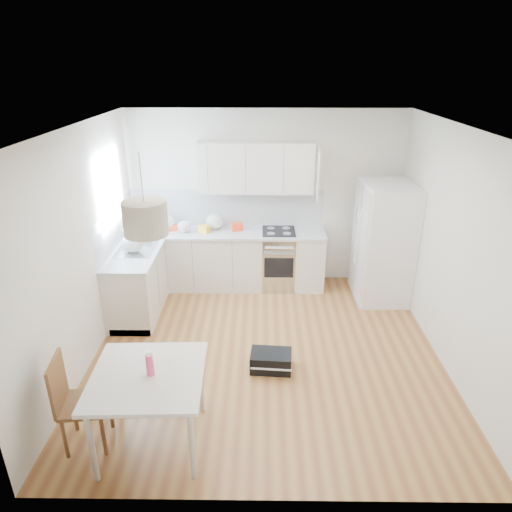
{
  "coord_description": "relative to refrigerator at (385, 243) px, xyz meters",
  "views": [
    {
      "loc": [
        -0.07,
        -4.75,
        3.34
      ],
      "look_at": [
        -0.13,
        0.4,
        1.12
      ],
      "focal_mm": 32.0,
      "sensor_mm": 36.0,
      "label": 1
    }
  ],
  "objects": [
    {
      "name": "backsplash_back",
      "position": [
        -2.34,
        0.63,
        0.33
      ],
      "size": [
        3.0,
        0.01,
        0.58
      ],
      "primitive_type": "cube",
      "color": "silver",
      "rests_on": "wall_back"
    },
    {
      "name": "wall_left",
      "position": [
        -3.84,
        -1.46,
        0.47
      ],
      "size": [
        0.0,
        4.2,
        4.2
      ],
      "primitive_type": "plane",
      "rotation": [
        1.57,
        0.0,
        1.57
      ],
      "color": "beige",
      "rests_on": "floor"
    },
    {
      "name": "pendant_lamp",
      "position": [
        -2.73,
        -2.78,
        1.3
      ],
      "size": [
        0.39,
        0.39,
        0.28
      ],
      "primitive_type": "cylinder",
      "rotation": [
        0.0,
        0.0,
        -0.1
      ],
      "color": "#C0AD94",
      "rests_on": "ceiling"
    },
    {
      "name": "cabinets_left",
      "position": [
        -3.54,
        -0.26,
        -0.44
      ],
      "size": [
        0.6,
        1.8,
        0.88
      ],
      "primitive_type": "cube",
      "color": "beige",
      "rests_on": "floor"
    },
    {
      "name": "grocery_bag_d",
      "position": [
        -3.51,
        -0.02,
        0.13
      ],
      "size": [
        0.19,
        0.16,
        0.17
      ],
      "primitive_type": "ellipsoid",
      "color": "silver",
      "rests_on": "counter_back"
    },
    {
      "name": "range_oven",
      "position": [
        -1.54,
        0.34,
        -0.44
      ],
      "size": [
        0.5,
        0.61,
        0.88
      ],
      "primitive_type": null,
      "color": "#BABDBF",
      "rests_on": "floor"
    },
    {
      "name": "grocery_bag_a",
      "position": [
        -3.27,
        0.39,
        0.16
      ],
      "size": [
        0.27,
        0.23,
        0.24
      ],
      "primitive_type": "ellipsoid",
      "color": "silver",
      "rests_on": "counter_back"
    },
    {
      "name": "wall_right",
      "position": [
        0.36,
        -1.46,
        0.47
      ],
      "size": [
        0.0,
        4.2,
        4.2
      ],
      "primitive_type": "plane",
      "rotation": [
        1.57,
        0.0,
        -1.57
      ],
      "color": "beige",
      "rests_on": "floor"
    },
    {
      "name": "grocery_bag_b",
      "position": [
        -2.97,
        0.28,
        0.14
      ],
      "size": [
        0.21,
        0.18,
        0.19
      ],
      "primitive_type": "ellipsoid",
      "color": "silver",
      "rests_on": "counter_back"
    },
    {
      "name": "dining_table",
      "position": [
        -2.81,
        -2.95,
        -0.18
      ],
      "size": [
        1.02,
        1.02,
        0.78
      ],
      "rotation": [
        0.0,
        0.0,
        0.03
      ],
      "color": "beige",
      "rests_on": "floor"
    },
    {
      "name": "backsplash_left",
      "position": [
        -3.83,
        -0.26,
        0.33
      ],
      "size": [
        0.01,
        1.8,
        0.58
      ],
      "primitive_type": "cube",
      "color": "silver",
      "rests_on": "wall_left"
    },
    {
      "name": "grocery_bag_c",
      "position": [
        -2.53,
        0.44,
        0.17
      ],
      "size": [
        0.27,
        0.23,
        0.24
      ],
      "primitive_type": "ellipsoid",
      "color": "silver",
      "rests_on": "counter_back"
    },
    {
      "name": "gym_bag",
      "position": [
        -1.69,
        -1.82,
        -0.77
      ],
      "size": [
        0.49,
        0.34,
        0.22
      ],
      "primitive_type": "cube",
      "rotation": [
        0.0,
        0.0,
        -0.08
      ],
      "color": "black",
      "rests_on": "floor"
    },
    {
      "name": "counter_left",
      "position": [
        -3.54,
        -0.26,
        0.02
      ],
      "size": [
        0.64,
        1.82,
        0.04
      ],
      "primitive_type": "cube",
      "color": "#BABDBF",
      "rests_on": "cabinets_left"
    },
    {
      "name": "refrigerator",
      "position": [
        0.0,
        0.0,
        0.0
      ],
      "size": [
        0.85,
        0.89,
        1.75
      ],
      "primitive_type": null,
      "rotation": [
        0.0,
        0.0,
        0.02
      ],
      "color": "white",
      "rests_on": "floor"
    },
    {
      "name": "floor",
      "position": [
        -1.74,
        -1.46,
        -0.88
      ],
      "size": [
        4.2,
        4.2,
        0.0
      ],
      "primitive_type": "plane",
      "color": "brown",
      "rests_on": "ground"
    },
    {
      "name": "dining_chair",
      "position": [
        -3.41,
        -2.95,
        -0.4
      ],
      "size": [
        0.44,
        0.44,
        0.94
      ],
      "primitive_type": null,
      "rotation": [
        0.0,
        0.0,
        0.12
      ],
      "color": "#522D18",
      "rests_on": "floor"
    },
    {
      "name": "drink_bottle",
      "position": [
        -2.78,
        -2.94,
        0.03
      ],
      "size": [
        0.09,
        0.09,
        0.24
      ],
      "primitive_type": "cylinder",
      "rotation": [
        0.0,
        0.0,
        -0.35
      ],
      "color": "#E43F71",
      "rests_on": "dining_table"
    },
    {
      "name": "snack_yellow",
      "position": [
        -2.67,
        0.29,
        0.1
      ],
      "size": [
        0.19,
        0.17,
        0.11
      ],
      "primitive_type": "cube",
      "rotation": [
        0.0,
        0.0,
        -0.57
      ],
      "color": "yellow",
      "rests_on": "counter_back"
    },
    {
      "name": "grocery_bag_e",
      "position": [
        -3.56,
        -0.49,
        0.17
      ],
      "size": [
        0.29,
        0.25,
        0.26
      ],
      "primitive_type": "ellipsoid",
      "color": "silver",
      "rests_on": "counter_left"
    },
    {
      "name": "window_glassblock",
      "position": [
        -3.83,
        -0.31,
        0.87
      ],
      "size": [
        0.02,
        1.0,
        1.0
      ],
      "primitive_type": "cube",
      "color": "#BFE0F9",
      "rests_on": "wall_left"
    },
    {
      "name": "wall_back",
      "position": [
        -1.74,
        0.64,
        0.47
      ],
      "size": [
        4.2,
        0.0,
        4.2
      ],
      "primitive_type": "plane",
      "rotation": [
        1.57,
        0.0,
        0.0
      ],
      "color": "beige",
      "rests_on": "floor"
    },
    {
      "name": "upper_cabinets",
      "position": [
        -1.89,
        0.48,
        1.0
      ],
      "size": [
        1.7,
        0.32,
        0.75
      ],
      "primitive_type": "cube",
      "color": "beige",
      "rests_on": "wall_back"
    },
    {
      "name": "snack_orange",
      "position": [
        -2.18,
        0.38,
        0.1
      ],
      "size": [
        0.19,
        0.15,
        0.12
      ],
      "primitive_type": "cube",
      "rotation": [
        0.0,
        0.0,
        0.32
      ],
      "color": "red",
      "rests_on": "counter_back"
    },
    {
      "name": "cabinets_back",
      "position": [
        -2.34,
        0.34,
        -0.44
      ],
      "size": [
        3.0,
        0.6,
        0.88
      ],
      "primitive_type": "cube",
      "color": "beige",
      "rests_on": "floor"
    },
    {
      "name": "snack_red",
      "position": [
        -3.18,
        0.37,
        0.09
      ],
      "size": [
        0.17,
        0.15,
        0.1
      ],
      "primitive_type": "cube",
      "rotation": [
        0.0,
        0.0,
        0.45
      ],
      "color": "red",
      "rests_on": "counter_back"
    },
    {
      "name": "ceiling",
      "position": [
        -1.74,
        -1.46,
        1.82
      ],
      "size": [
        4.2,
        4.2,
        0.0
      ],
      "primitive_type": "plane",
      "rotation": [
        3.14,
        0.0,
        0.0
      ],
      "color": "white",
      "rests_on": "wall_back"
    },
    {
      "name": "counter_back",
      "position": [
        -2.34,
        0.34,
        0.02
      ],
      "size": [
        3.02,
        0.64,
        0.04
      ],
      "primitive_type": "cube",
      "color": "#BABDBF",
      "rests_on": "cabinets_back"
    },
    {
      "name": "sink",
      "position": [
        -3.54,
        -0.31,
        0.04
      ],
      "size": [
        0.5,
        0.8,
        0.16
      ],
      "primitive_type": null,
      "color": "#BABDBF",
      "rests_on": "counter_left"
    }
  ]
}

